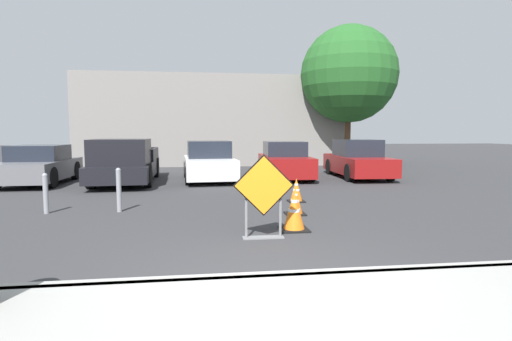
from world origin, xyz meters
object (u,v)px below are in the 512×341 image
(parked_car_fourth, at_px, (358,160))
(bollard_second, at_px, (46,192))
(traffic_cone_second, at_px, (295,201))
(bollard_nearest, at_px, (119,189))
(parked_car_nearest, at_px, (39,166))
(road_closed_sign, at_px, (264,193))
(traffic_cone_third, at_px, (296,190))
(traffic_cone_nearest, at_px, (294,211))
(parked_car_third, at_px, (285,161))
(parked_car_second, at_px, (209,162))
(pickup_truck, at_px, (125,163))

(parked_car_fourth, distance_m, bollard_second, 11.63)
(traffic_cone_second, bearing_deg, bollard_second, 171.56)
(bollard_nearest, bearing_deg, parked_car_nearest, 124.62)
(traffic_cone_second, relative_size, bollard_nearest, 0.59)
(road_closed_sign, distance_m, bollard_nearest, 4.09)
(bollard_nearest, bearing_deg, road_closed_sign, -43.03)
(parked_car_fourth, bearing_deg, traffic_cone_third, 56.73)
(traffic_cone_nearest, height_order, parked_car_third, parked_car_third)
(road_closed_sign, height_order, bollard_second, road_closed_sign)
(parked_car_second, relative_size, parked_car_fourth, 0.94)
(parked_car_second, height_order, parked_car_third, parked_car_second)
(road_closed_sign, xyz_separation_m, traffic_cone_third, (1.42, 3.57, -0.50))
(bollard_second, bearing_deg, parked_car_second, 57.70)
(parked_car_second, bearing_deg, traffic_cone_nearest, 96.57)
(road_closed_sign, distance_m, parked_car_fourth, 10.39)
(traffic_cone_nearest, xyz_separation_m, traffic_cone_third, (0.76, 3.03, -0.06))
(traffic_cone_second, xyz_separation_m, pickup_truck, (-4.87, 6.24, 0.44))
(traffic_cone_third, height_order, parked_car_nearest, parked_car_nearest)
(pickup_truck, distance_m, bollard_second, 5.46)
(parked_car_third, xyz_separation_m, parked_car_fourth, (3.04, -0.07, 0.03))
(parked_car_nearest, relative_size, parked_car_fourth, 0.94)
(traffic_cone_nearest, height_order, pickup_truck, pickup_truck)
(traffic_cone_nearest, bearing_deg, parked_car_third, 79.64)
(traffic_cone_nearest, bearing_deg, pickup_truck, 120.55)
(parked_car_third, height_order, bollard_second, parked_car_third)
(road_closed_sign, distance_m, parked_car_third, 9.30)
(parked_car_third, bearing_deg, parked_car_fourth, -178.96)
(traffic_cone_nearest, distance_m, traffic_cone_third, 3.13)
(traffic_cone_third, distance_m, parked_car_nearest, 9.67)
(bollard_nearest, bearing_deg, parked_car_third, 50.20)
(traffic_cone_second, height_order, parked_car_nearest, parked_car_nearest)
(traffic_cone_nearest, distance_m, bollard_nearest, 4.29)
(traffic_cone_nearest, height_order, parked_car_second, parked_car_second)
(traffic_cone_third, relative_size, parked_car_third, 0.15)
(road_closed_sign, height_order, parked_car_nearest, road_closed_sign)
(traffic_cone_second, height_order, traffic_cone_third, traffic_cone_third)
(traffic_cone_second, distance_m, parked_car_third, 7.19)
(parked_car_second, height_order, bollard_second, parked_car_second)
(parked_car_fourth, distance_m, bollard_nearest, 10.30)
(traffic_cone_third, height_order, parked_car_second, parked_car_second)
(pickup_truck, bearing_deg, bollard_nearest, 96.87)
(traffic_cone_second, distance_m, pickup_truck, 7.93)
(traffic_cone_nearest, height_order, parked_car_fourth, parked_car_fourth)
(road_closed_sign, xyz_separation_m, parked_car_fourth, (5.26, 8.95, -0.10))
(parked_car_nearest, xyz_separation_m, parked_car_second, (6.08, 0.28, 0.04))
(traffic_cone_nearest, relative_size, parked_car_second, 0.18)
(parked_car_second, xyz_separation_m, bollard_nearest, (-2.16, -5.96, -0.15))
(traffic_cone_nearest, bearing_deg, parked_car_fourth, 61.37)
(parked_car_third, bearing_deg, bollard_nearest, 52.64)
(bollard_second, bearing_deg, traffic_cone_second, -8.44)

